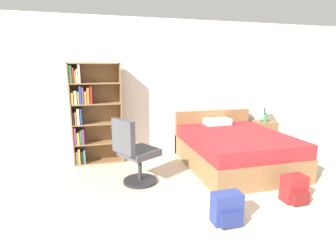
{
  "coord_description": "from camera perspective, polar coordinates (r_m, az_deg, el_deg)",
  "views": [
    {
      "loc": [
        -1.71,
        -1.8,
        1.69
      ],
      "look_at": [
        -0.7,
        1.98,
        0.83
      ],
      "focal_mm": 28.0,
      "sensor_mm": 36.0,
      "label": 1
    }
  ],
  "objects": [
    {
      "name": "backpack_red",
      "position": [
        3.83,
        25.83,
        -12.3
      ],
      "size": [
        0.29,
        0.26,
        0.35
      ],
      "color": "maroon",
      "rests_on": "ground_plane"
    },
    {
      "name": "office_chair",
      "position": [
        3.87,
        -7.28,
        -6.02
      ],
      "size": [
        0.72,
        0.68,
        1.0
      ],
      "color": "#232326",
      "rests_on": "ground_plane"
    },
    {
      "name": "water_bottle",
      "position": [
        5.8,
        20.4,
        1.65
      ],
      "size": [
        0.07,
        0.07,
        0.2
      ],
      "color": "#3F8C4C",
      "rests_on": "nightstand"
    },
    {
      "name": "ground_plane",
      "position": [
        3.01,
        25.43,
        -23.16
      ],
      "size": [
        14.0,
        14.0,
        0.0
      ],
      "primitive_type": "plane",
      "color": "beige"
    },
    {
      "name": "backpack_blue",
      "position": [
        3.12,
        12.78,
        -17.2
      ],
      "size": [
        0.33,
        0.24,
        0.35
      ],
      "color": "navy",
      "rests_on": "ground_plane"
    },
    {
      "name": "wall_back",
      "position": [
        5.33,
        3.79,
        8.23
      ],
      "size": [
        9.0,
        0.06,
        2.6
      ],
      "color": "white",
      "rests_on": "ground_plane"
    },
    {
      "name": "table_lamp",
      "position": [
        5.85,
        20.38,
        4.34
      ],
      "size": [
        0.23,
        0.23,
        0.45
      ],
      "color": "#333333",
      "rests_on": "nightstand"
    },
    {
      "name": "nightstand",
      "position": [
        5.99,
        20.09,
        -1.79
      ],
      "size": [
        0.41,
        0.41,
        0.59
      ],
      "color": "olive",
      "rests_on": "ground_plane"
    },
    {
      "name": "bookshelf",
      "position": [
        4.84,
        -16.54,
        2.66
      ],
      "size": [
        0.87,
        0.29,
        1.78
      ],
      "color": "olive",
      "rests_on": "ground_plane"
    },
    {
      "name": "bed",
      "position": [
        4.76,
        14.02,
        -4.79
      ],
      "size": [
        1.6,
        1.97,
        0.85
      ],
      "color": "olive",
      "rests_on": "ground_plane"
    }
  ]
}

